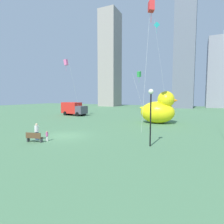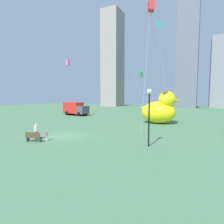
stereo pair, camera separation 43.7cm
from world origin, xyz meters
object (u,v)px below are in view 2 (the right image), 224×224
park_bench (34,137)px  lamppost (149,105)px  person_child (46,135)px  kite_green (141,74)px  giant_inflatable_duck (160,110)px  kite_red (151,7)px  person_adult (36,130)px  box_truck (75,109)px  kite_pink (68,63)px  kite_teal (159,31)px

park_bench → lamppost: bearing=17.8°
person_child → kite_green: 25.16m
giant_inflatable_duck → kite_green: size_ratio=0.64×
park_bench → giant_inflatable_duck: giant_inflatable_duck is taller
giant_inflatable_duck → kite_red: kite_red is taller
park_bench → person_adult: (-0.50, 0.76, 0.42)m
park_bench → box_truck: size_ratio=0.26×
person_adult → person_child: person_adult is taller
kite_pink → park_bench: bearing=-59.0°
giant_inflatable_duck → kite_red: (0.38, -7.79, 11.75)m
park_bench → kite_green: 26.02m
person_adult → kite_teal: (5.90, 26.55, 16.82)m
box_truck → giant_inflatable_duck: bearing=-11.7°
giant_inflatable_duck → kite_pink: kite_pink is taller
kite_red → kite_green: (-5.99, 15.70, -5.20)m
park_bench → person_adult: 1.00m
person_adult → giant_inflatable_duck: (8.53, 15.91, 1.23)m
giant_inflatable_duck → kite_teal: size_ratio=0.31×
person_child → kite_green: bearing=85.9°
giant_inflatable_duck → kite_green: kite_green is taller
kite_red → person_adult: bearing=-137.7°
kite_pink → kite_red: (19.09, -8.90, 2.96)m
lamppost → kite_red: bearing=104.5°
kite_pink → kite_green: size_ratio=1.24×
person_child → giant_inflatable_duck: size_ratio=0.16×
park_bench → box_truck: bearing=118.4°
lamppost → kite_red: 11.93m
lamppost → kite_red: kite_red is taller
park_bench → kite_red: size_ratio=0.11×
kite_pink → kite_red: bearing=-25.0°
person_adult → box_truck: bearing=118.3°
kite_red → person_child: bearing=-133.7°
person_child → kite_teal: bearing=80.0°
person_adult → kite_pink: 22.22m
giant_inflatable_duck → kite_red: bearing=-87.2°
kite_red → kite_teal: bearing=99.3°
kite_pink → kite_red: 21.28m
person_adult → kite_green: 25.22m
person_child → lamppost: bearing=14.4°
person_child → kite_pink: (-11.41, 16.95, 10.39)m
giant_inflatable_duck → kite_pink: 20.71m
box_truck → kite_green: bearing=16.0°
lamppost → box_truck: bearing=140.3°
lamppost → kite_red: size_ratio=0.33×
box_truck → kite_pink: size_ratio=0.53×
kite_pink → kite_teal: (16.08, 9.54, 6.80)m
kite_red → kite_green: kite_red is taller
person_child → box_truck: bearing=121.0°
box_truck → kite_teal: bearing=21.8°
lamppost → box_truck: size_ratio=0.79×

